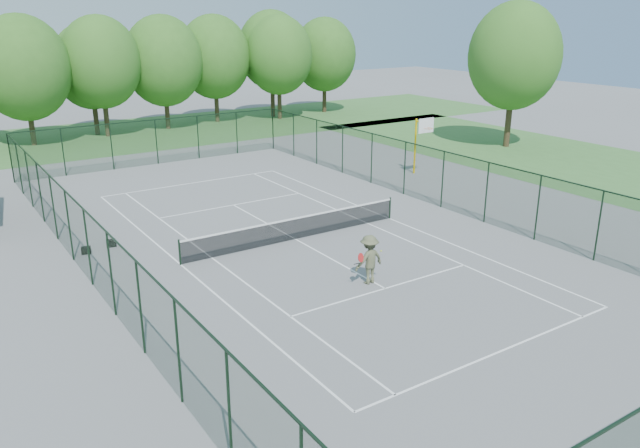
# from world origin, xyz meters

# --- Properties ---
(ground) EXTENTS (140.00, 140.00, 0.00)m
(ground) POSITION_xyz_m (0.00, 0.00, 0.00)
(ground) COLOR gray
(ground) RESTS_ON ground
(grass_far) EXTENTS (80.00, 16.00, 0.01)m
(grass_far) POSITION_xyz_m (0.00, 30.00, 0.01)
(grass_far) COLOR #447A38
(grass_far) RESTS_ON ground
(grass_side) EXTENTS (14.00, 40.00, 0.01)m
(grass_side) POSITION_xyz_m (24.00, 4.00, 0.01)
(grass_side) COLOR #447A38
(grass_side) RESTS_ON ground
(court_lines) EXTENTS (11.05, 23.85, 0.01)m
(court_lines) POSITION_xyz_m (0.00, 0.00, 0.00)
(court_lines) COLOR white
(court_lines) RESTS_ON ground
(tennis_net) EXTENTS (11.08, 0.08, 1.10)m
(tennis_net) POSITION_xyz_m (0.00, 0.00, 0.58)
(tennis_net) COLOR black
(tennis_net) RESTS_ON ground
(fence_enclosure) EXTENTS (18.05, 36.05, 3.02)m
(fence_enclosure) POSITION_xyz_m (0.00, 0.00, 1.56)
(fence_enclosure) COLOR #15331A
(fence_enclosure) RESTS_ON ground
(tree_line_far) EXTENTS (39.40, 6.40, 9.70)m
(tree_line_far) POSITION_xyz_m (0.00, 30.00, 5.99)
(tree_line_far) COLOR #40321F
(tree_line_far) RESTS_ON ground
(basketball_goal) EXTENTS (1.20, 1.43, 3.65)m
(basketball_goal) POSITION_xyz_m (12.75, 5.85, 2.57)
(basketball_goal) COLOR #EEBE04
(basketball_goal) RESTS_ON ground
(tree_side) EXTENTS (6.75, 6.75, 10.69)m
(tree_side) POSITION_xyz_m (24.35, 8.82, 6.74)
(tree_side) COLOR #40321F
(tree_side) RESTS_ON ground
(sports_bag_a) EXTENTS (0.44, 0.33, 0.31)m
(sports_bag_a) POSITION_xyz_m (-8.38, 3.41, 0.16)
(sports_bag_a) COLOR black
(sports_bag_a) RESTS_ON ground
(sports_bag_b) EXTENTS (0.45, 0.33, 0.32)m
(sports_bag_b) POSITION_xyz_m (-7.25, 3.68, 0.16)
(sports_bag_b) COLOR black
(sports_bag_b) RESTS_ON ground
(tennis_player) EXTENTS (1.80, 0.83, 1.91)m
(tennis_player) POSITION_xyz_m (-0.19, -5.64, 0.96)
(tennis_player) COLOR #575A3E
(tennis_player) RESTS_ON ground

